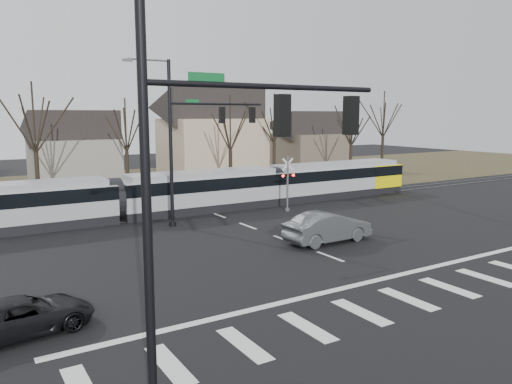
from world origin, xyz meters
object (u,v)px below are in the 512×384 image
sedan (328,227)px  suv (23,316)px  rail_crossing_signal (288,185)px  tram (201,190)px

sedan → suv: (-15.73, -3.99, -0.23)m
sedan → rail_crossing_signal: 9.18m
suv → rail_crossing_signal: (19.00, 12.50, 1.28)m
tram → sedan: 11.93m
rail_crossing_signal → suv: bearing=-146.7°
suv → rail_crossing_signal: rail_crossing_signal is taller
suv → rail_crossing_signal: bearing=-65.4°
tram → rail_crossing_signal: bearing=-30.7°
sedan → tram: bearing=9.1°
tram → rail_crossing_signal: 6.29m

